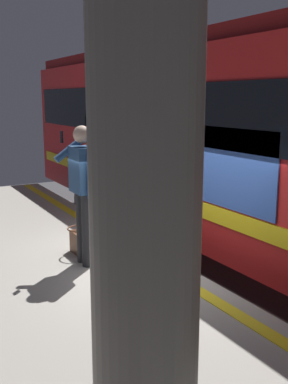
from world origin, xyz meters
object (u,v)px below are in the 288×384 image
Objects in this scene: train_carriage at (217,134)px; handbag at (80,242)px; station_column at (145,191)px; passenger at (84,183)px.

handbag is (-1.10, 3.17, -1.27)m from train_carriage.
station_column is (-4.21, 1.33, 1.60)m from handbag.
station_column is at bearing 161.78° from passenger.
passenger is at bearing -18.22° from station_column.
passenger is 0.50× the size of station_column.
train_carriage is at bearing -70.89° from handbag.
handbag is (0.39, -0.08, -0.89)m from passenger.
train_carriage is 3.59m from passenger.
handbag is 0.11× the size of station_column.
train_carriage is at bearing -65.32° from passenger.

